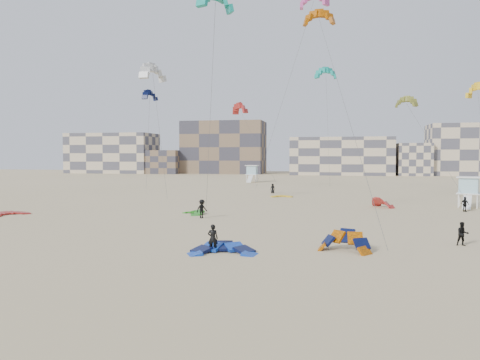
% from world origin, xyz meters
% --- Properties ---
extents(ground, '(320.00, 320.00, 0.00)m').
position_xyz_m(ground, '(0.00, 0.00, 0.00)').
color(ground, tan).
rests_on(ground, ground).
extents(kite_ground_blue, '(4.75, 4.94, 2.10)m').
position_xyz_m(kite_ground_blue, '(0.88, 3.40, 0.00)').
color(kite_ground_blue, blue).
rests_on(kite_ground_blue, ground).
extents(kite_ground_orange, '(4.24, 4.25, 3.38)m').
position_xyz_m(kite_ground_orange, '(8.46, 5.51, 0.00)').
color(kite_ground_orange, '#FF7500').
rests_on(kite_ground_orange, ground).
extents(kite_ground_red, '(5.29, 5.19, 0.86)m').
position_xyz_m(kite_ground_red, '(-25.50, 17.56, 0.00)').
color(kite_ground_red, '#B03417').
rests_on(kite_ground_red, ground).
extents(kite_ground_green, '(4.24, 4.20, 1.48)m').
position_xyz_m(kite_ground_green, '(-6.82, 22.17, 0.00)').
color(kite_ground_green, green).
rests_on(kite_ground_green, ground).
extents(kite_ground_red_far, '(4.52, 4.49, 3.33)m').
position_xyz_m(kite_ground_red_far, '(13.52, 32.86, 0.00)').
color(kite_ground_red_far, '#B03417').
rests_on(kite_ground_red_far, ground).
extents(kite_ground_yellow, '(3.24, 3.38, 0.55)m').
position_xyz_m(kite_ground_yellow, '(0.13, 44.40, 0.00)').
color(kite_ground_yellow, yellow).
rests_on(kite_ground_yellow, ground).
extents(kitesurfer_main, '(0.71, 0.51, 1.82)m').
position_xyz_m(kitesurfer_main, '(0.20, 3.57, 0.91)').
color(kitesurfer_main, black).
rests_on(kitesurfer_main, ground).
extents(kitesurfer_b, '(0.81, 0.63, 1.64)m').
position_xyz_m(kitesurfer_b, '(16.48, 9.09, 0.82)').
color(kitesurfer_b, black).
rests_on(kitesurfer_b, ground).
extents(kitesurfer_c, '(1.31, 1.36, 1.86)m').
position_xyz_m(kitesurfer_c, '(-5.04, 19.23, 0.93)').
color(kitesurfer_c, black).
rests_on(kitesurfer_c, ground).
extents(kitesurfer_d, '(0.93, 1.01, 1.66)m').
position_xyz_m(kitesurfer_d, '(21.99, 30.06, 0.83)').
color(kitesurfer_d, black).
rests_on(kitesurfer_d, ground).
extents(kitesurfer_e, '(0.78, 0.51, 1.59)m').
position_xyz_m(kitesurfer_e, '(-2.11, 51.12, 0.79)').
color(kitesurfer_e, black).
rests_on(kitesurfer_e, ground).
extents(kitesurfer_f, '(0.52, 1.54, 1.65)m').
position_xyz_m(kitesurfer_f, '(27.74, 51.75, 0.82)').
color(kitesurfer_f, black).
rests_on(kitesurfer_f, ground).
extents(kite_fly_teal_a, '(5.05, 8.69, 19.65)m').
position_xyz_m(kite_fly_teal_a, '(-2.38, 14.48, 19.39)').
color(kite_fly_teal_a, '#1AAF99').
rests_on(kite_fly_teal_a, ground).
extents(kite_fly_orange, '(6.45, 28.82, 21.64)m').
position_xyz_m(kite_fly_orange, '(5.96, 28.19, 21.36)').
color(kite_fly_orange, '#FF7500').
rests_on(kite_fly_orange, ground).
extents(kite_fly_grey, '(4.99, 4.98, 16.63)m').
position_xyz_m(kite_fly_grey, '(-14.10, 29.31, 16.20)').
color(kite_fly_grey, white).
rests_on(kite_fly_grey, ground).
extents(kite_fly_pink, '(11.48, 13.75, 25.58)m').
position_xyz_m(kite_fly_pink, '(5.05, 34.96, 25.52)').
color(kite_fly_pink, '#F95FB9').
rests_on(kite_fly_pink, ground).
extents(kite_fly_olive, '(6.98, 13.31, 13.45)m').
position_xyz_m(kite_fly_olive, '(17.20, 41.30, 13.30)').
color(kite_fly_olive, olive).
rests_on(kite_fly_olive, ground).
extents(kite_fly_yellow, '(5.13, 5.23, 15.85)m').
position_xyz_m(kite_fly_yellow, '(28.53, 50.10, 15.70)').
color(kite_fly_yellow, yellow).
rests_on(kite_fly_yellow, ground).
extents(kite_fly_navy, '(4.13, 8.96, 16.47)m').
position_xyz_m(kite_fly_navy, '(-22.92, 49.83, 16.25)').
color(kite_fly_navy, '#09123C').
rests_on(kite_fly_navy, ground).
extents(kite_fly_teal_b, '(4.41, 4.41, 19.64)m').
position_xyz_m(kite_fly_teal_b, '(6.32, 52.58, 19.40)').
color(kite_fly_teal_b, '#1AAF99').
rests_on(kite_fly_teal_b, ground).
extents(kite_fly_red, '(9.19, 5.30, 14.87)m').
position_xyz_m(kite_fly_red, '(-8.93, 57.60, 14.49)').
color(kite_fly_red, '#B03417').
rests_on(kite_fly_red, ground).
extents(lifeguard_tower_near, '(3.28, 5.42, 3.69)m').
position_xyz_m(lifeguard_tower_near, '(23.58, 34.81, 1.83)').
color(lifeguard_tower_near, white).
rests_on(lifeguard_tower_near, ground).
extents(lifeguard_tower_far, '(2.87, 5.44, 3.97)m').
position_xyz_m(lifeguard_tower_far, '(-10.91, 81.68, 1.97)').
color(lifeguard_tower_far, white).
rests_on(lifeguard_tower_far, ground).
extents(condo_west_a, '(30.00, 15.00, 14.00)m').
position_xyz_m(condo_west_a, '(-70.00, 130.00, 7.00)').
color(condo_west_a, beige).
rests_on(condo_west_a, ground).
extents(condo_west_b, '(28.00, 14.00, 18.00)m').
position_xyz_m(condo_west_b, '(-30.00, 134.00, 9.00)').
color(condo_west_b, brown).
rests_on(condo_west_b, ground).
extents(condo_mid, '(32.00, 16.00, 12.00)m').
position_xyz_m(condo_mid, '(10.00, 130.00, 6.00)').
color(condo_mid, beige).
rests_on(condo_mid, ground).
extents(condo_east, '(26.00, 14.00, 16.00)m').
position_xyz_m(condo_east, '(50.00, 132.00, 8.00)').
color(condo_east, beige).
rests_on(condo_east, ground).
extents(condo_fill_left, '(12.00, 10.00, 8.00)m').
position_xyz_m(condo_fill_left, '(-50.00, 128.00, 4.00)').
color(condo_fill_left, brown).
rests_on(condo_fill_left, ground).
extents(condo_fill_right, '(10.00, 10.00, 10.00)m').
position_xyz_m(condo_fill_right, '(32.00, 128.00, 5.00)').
color(condo_fill_right, beige).
rests_on(condo_fill_right, ground).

